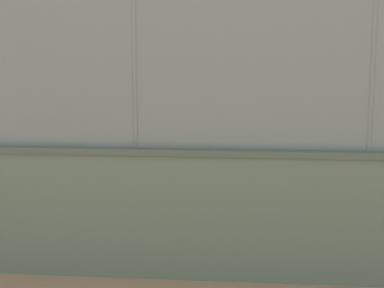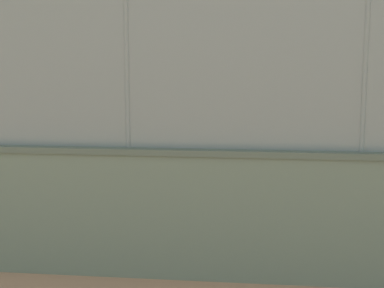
# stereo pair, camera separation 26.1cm
# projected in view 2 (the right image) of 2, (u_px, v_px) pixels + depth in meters

# --- Properties ---
(ground_plane) EXTENTS (260.00, 260.00, 0.00)m
(ground_plane) POSITION_uv_depth(u_px,v_px,m) (278.00, 150.00, 17.91)
(ground_plane) COLOR tan
(perimeter_wall) EXTENTS (30.66, 0.63, 1.76)m
(perimeter_wall) POSITION_uv_depth(u_px,v_px,m) (130.00, 211.00, 7.63)
(perimeter_wall) COLOR slate
(perimeter_wall) RESTS_ON ground_plane
(fence_panel_on_wall) EXTENTS (30.11, 0.31, 2.22)m
(fence_panel_on_wall) POSITION_uv_depth(u_px,v_px,m) (127.00, 63.00, 7.32)
(fence_panel_on_wall) COLOR gray
(fence_panel_on_wall) RESTS_ON perimeter_wall
(player_crossing_court) EXTENTS (1.22, 0.73, 1.68)m
(player_crossing_court) POSITION_uv_depth(u_px,v_px,m) (133.00, 118.00, 18.13)
(player_crossing_court) COLOR #B2B2B2
(player_crossing_court) RESTS_ON ground_plane
(player_foreground_swinging) EXTENTS (0.69, 1.22, 1.47)m
(player_foreground_swinging) POSITION_uv_depth(u_px,v_px,m) (124.00, 135.00, 15.15)
(player_foreground_swinging) COLOR #B2B2B2
(player_foreground_swinging) RESTS_ON ground_plane
(sports_ball) EXTENTS (0.13, 0.13, 0.13)m
(sports_ball) POSITION_uv_depth(u_px,v_px,m) (162.00, 110.00, 17.10)
(sports_ball) COLOR white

